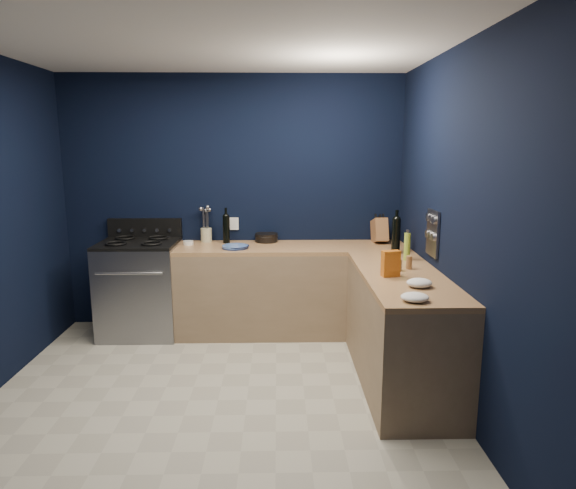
{
  "coord_description": "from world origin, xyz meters",
  "views": [
    {
      "loc": [
        0.46,
        -3.54,
        1.9
      ],
      "look_at": [
        0.55,
        1.0,
        1.0
      ],
      "focal_mm": 31.65,
      "sensor_mm": 36.0,
      "label": 1
    }
  ],
  "objects_px": {
    "gas_range": "(141,289)",
    "plate_stack": "(235,247)",
    "crouton_bag": "(391,264)",
    "knife_block": "(379,231)",
    "utensil_crock": "(206,235)"
  },
  "relations": [
    {
      "from": "gas_range",
      "to": "plate_stack",
      "type": "bearing_deg",
      "value": -5.95
    },
    {
      "from": "plate_stack",
      "to": "utensil_crock",
      "type": "height_order",
      "value": "utensil_crock"
    },
    {
      "from": "gas_range",
      "to": "knife_block",
      "type": "height_order",
      "value": "knife_block"
    },
    {
      "from": "gas_range",
      "to": "crouton_bag",
      "type": "bearing_deg",
      "value": -27.97
    },
    {
      "from": "plate_stack",
      "to": "crouton_bag",
      "type": "bearing_deg",
      "value": -40.49
    },
    {
      "from": "knife_block",
      "to": "plate_stack",
      "type": "bearing_deg",
      "value": -172.83
    },
    {
      "from": "gas_range",
      "to": "crouton_bag",
      "type": "xyz_separation_m",
      "value": [
        2.25,
        -1.2,
        0.54
      ]
    },
    {
      "from": "gas_range",
      "to": "plate_stack",
      "type": "relative_size",
      "value": 3.67
    },
    {
      "from": "gas_range",
      "to": "utensil_crock",
      "type": "distance_m",
      "value": 0.86
    },
    {
      "from": "utensil_crock",
      "to": "knife_block",
      "type": "relative_size",
      "value": 0.6
    },
    {
      "from": "utensil_crock",
      "to": "crouton_bag",
      "type": "distance_m",
      "value": 2.16
    },
    {
      "from": "gas_range",
      "to": "crouton_bag",
      "type": "distance_m",
      "value": 2.61
    },
    {
      "from": "utensil_crock",
      "to": "knife_block",
      "type": "bearing_deg",
      "value": -2.15
    },
    {
      "from": "gas_range",
      "to": "utensil_crock",
      "type": "height_order",
      "value": "utensil_crock"
    },
    {
      "from": "crouton_bag",
      "to": "utensil_crock",
      "type": "bearing_deg",
      "value": 124.39
    }
  ]
}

